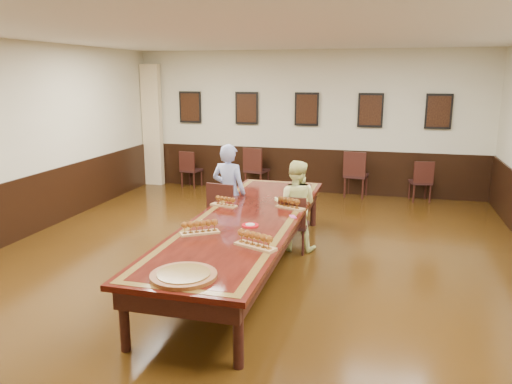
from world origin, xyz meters
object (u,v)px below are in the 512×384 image
(chair_woman, at_px, (294,223))
(spare_chair_c, at_px, (356,174))
(person_woman, at_px, (295,205))
(spare_chair_b, at_px, (257,169))
(carved_platter, at_px, (184,276))
(spare_chair_a, at_px, (191,169))
(conference_table, at_px, (247,228))
(spare_chair_d, at_px, (420,181))
(person_man, at_px, (229,192))
(chair_man, at_px, (226,211))

(chair_woman, xyz_separation_m, spare_chair_c, (0.68, 3.83, 0.07))
(chair_woman, distance_m, person_woman, 0.27)
(spare_chair_b, bearing_deg, carved_platter, 111.49)
(spare_chair_a, xyz_separation_m, person_woman, (3.22, -3.72, 0.26))
(person_woman, bearing_deg, carved_platter, 80.31)
(person_woman, xyz_separation_m, conference_table, (-0.49, -1.02, -0.09))
(chair_woman, bearing_deg, spare_chair_a, -50.39)
(spare_chair_b, relative_size, spare_chair_d, 1.15)
(carved_platter, bearing_deg, person_woman, 80.86)
(spare_chair_a, bearing_deg, person_man, 131.27)
(spare_chair_d, relative_size, person_man, 0.56)
(spare_chair_a, bearing_deg, chair_man, 130.35)
(person_man, bearing_deg, chair_man, 90.00)
(spare_chair_d, distance_m, carved_platter, 7.30)
(chair_man, bearing_deg, person_woman, -176.93)
(chair_woman, relative_size, spare_chair_d, 1.00)
(chair_man, height_order, conference_table, chair_man)
(chair_woman, height_order, spare_chair_d, chair_woman)
(chair_woman, distance_m, carved_platter, 3.12)
(person_woman, bearing_deg, spare_chair_d, -119.58)
(spare_chair_a, distance_m, spare_chair_b, 1.62)
(chair_man, relative_size, spare_chair_c, 0.96)
(spare_chair_c, relative_size, carved_platter, 1.32)
(chair_woman, xyz_separation_m, spare_chair_b, (-1.60, 3.87, 0.07))
(person_woman, bearing_deg, spare_chair_c, -100.87)
(chair_man, xyz_separation_m, person_woman, (1.15, -0.11, 0.20))
(spare_chair_c, xyz_separation_m, person_woman, (-0.68, -3.74, 0.18))
(chair_man, distance_m, spare_chair_c, 4.06)
(spare_chair_c, bearing_deg, spare_chair_b, 7.32)
(spare_chair_a, height_order, carved_platter, spare_chair_a)
(chair_man, relative_size, spare_chair_a, 1.12)
(person_man, bearing_deg, spare_chair_c, -108.58)
(chair_woman, relative_size, person_woman, 0.64)
(spare_chair_a, bearing_deg, spare_chair_d, -169.92)
(chair_man, xyz_separation_m, spare_chair_d, (3.20, 3.56, -0.05))
(chair_man, xyz_separation_m, spare_chair_a, (-2.06, 3.61, -0.05))
(chair_woman, distance_m, spare_chair_d, 4.29)
(spare_chair_a, bearing_deg, spare_chair_c, -169.19)
(spare_chair_d, height_order, carved_platter, spare_chair_d)
(chair_man, bearing_deg, conference_table, 129.26)
(spare_chair_a, bearing_deg, spare_chair_b, -167.60)
(spare_chair_d, height_order, person_woman, person_woman)
(spare_chair_a, distance_m, person_woman, 4.93)
(spare_chair_d, xyz_separation_m, person_man, (-3.18, -3.46, 0.35))
(spare_chair_c, distance_m, conference_table, 4.90)
(spare_chair_a, bearing_deg, chair_woman, 140.71)
(spare_chair_d, xyz_separation_m, conference_table, (-2.53, -4.69, 0.17))
(chair_man, height_order, spare_chair_a, chair_man)
(chair_woman, relative_size, spare_chair_b, 0.87)
(spare_chair_b, relative_size, person_woman, 0.73)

